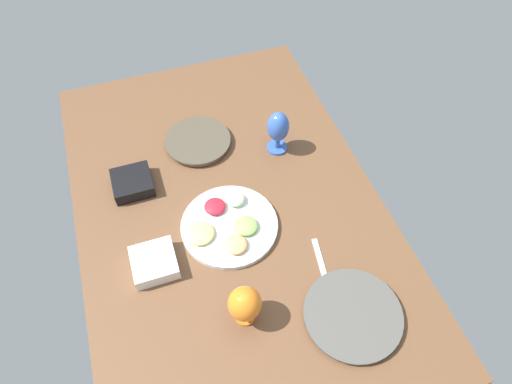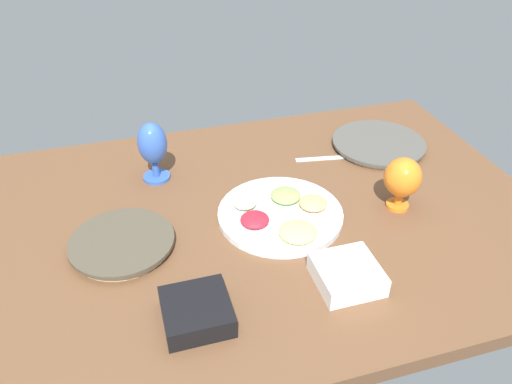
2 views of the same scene
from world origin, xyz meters
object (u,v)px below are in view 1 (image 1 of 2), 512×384
object	(u,v)px
dinner_plate_right	(353,315)
hurricane_glass_orange	(245,304)
fruit_platter	(228,225)
dinner_plate_left	(198,142)
square_bowl_black	(132,182)
hurricane_glass_blue	(278,128)
square_bowl_white	(154,262)

from	to	relation	value
dinner_plate_right	hurricane_glass_orange	distance (cm)	32.82
dinner_plate_right	fruit_platter	size ratio (longest dim) A/B	0.90
fruit_platter	hurricane_glass_orange	distance (cm)	33.03
fruit_platter	hurricane_glass_orange	xyz separation A→B (cm)	(31.86, -4.19, 7.64)
dinner_plate_left	dinner_plate_right	distance (cm)	86.57
fruit_platter	dinner_plate_right	bearing A→B (deg)	31.79
dinner_plate_left	square_bowl_black	world-z (taller)	square_bowl_black
dinner_plate_left	dinner_plate_right	size ratio (longest dim) A/B	0.86
fruit_platter	hurricane_glass_blue	xyz separation A→B (cm)	(-28.61, 28.05, 9.36)
fruit_platter	square_bowl_black	size ratio (longest dim) A/B	2.37
hurricane_glass_orange	square_bowl_white	xyz separation A→B (cm)	(-25.17, -22.08, -6.51)
square_bowl_white	square_bowl_black	bearing A→B (deg)	-177.99
hurricane_glass_orange	hurricane_glass_blue	bearing A→B (deg)	151.93
dinner_plate_right	dinner_plate_left	bearing A→B (deg)	-162.39
dinner_plate_right	fruit_platter	distance (cm)	49.36
hurricane_glass_blue	square_bowl_white	world-z (taller)	hurricane_glass_blue
fruit_platter	hurricane_glass_orange	size ratio (longest dim) A/B	2.20
hurricane_glass_blue	square_bowl_black	xyz separation A→B (cm)	(1.16, -55.52, -8.15)
dinner_plate_right	hurricane_glass_orange	xyz separation A→B (cm)	(-10.09, -30.20, 7.97)
dinner_plate_left	hurricane_glass_blue	size ratio (longest dim) A/B	1.42
dinner_plate_left	square_bowl_black	bearing A→B (deg)	-64.33
dinner_plate_left	dinner_plate_right	world-z (taller)	dinner_plate_left
fruit_platter	square_bowl_white	size ratio (longest dim) A/B	2.37
dinner_plate_left	hurricane_glass_blue	bearing A→B (deg)	67.06
fruit_platter	square_bowl_white	distance (cm)	27.14
hurricane_glass_orange	fruit_platter	bearing A→B (deg)	172.50
hurricane_glass_orange	hurricane_glass_blue	distance (cm)	68.55
dinner_plate_left	square_bowl_white	distance (cm)	53.99
square_bowl_white	hurricane_glass_blue	bearing A→B (deg)	123.02
dinner_plate_left	dinner_plate_right	bearing A→B (deg)	17.61
hurricane_glass_blue	square_bowl_black	world-z (taller)	hurricane_glass_blue
dinner_plate_right	hurricane_glass_orange	size ratio (longest dim) A/B	1.98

